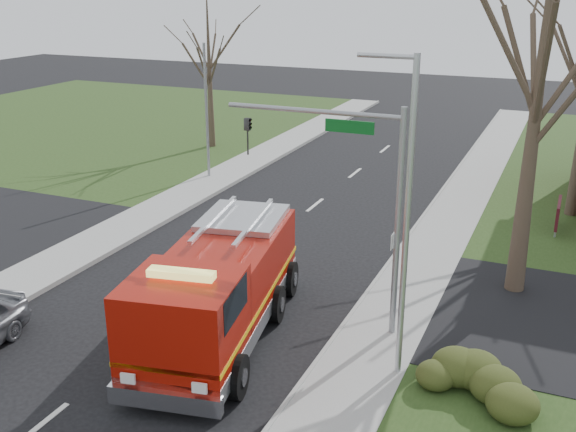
% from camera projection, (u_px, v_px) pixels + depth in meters
% --- Properties ---
extents(ground, '(120.00, 120.00, 0.00)m').
position_uv_depth(ground, '(176.00, 317.00, 21.03)').
color(ground, black).
rests_on(ground, ground).
extents(sidewalk_right, '(2.40, 80.00, 0.15)m').
position_uv_depth(sidewalk_right, '(367.00, 356.00, 18.68)').
color(sidewalk_right, gray).
rests_on(sidewalk_right, ground).
extents(sidewalk_left, '(2.40, 80.00, 0.15)m').
position_uv_depth(sidewalk_left, '(23.00, 281.00, 23.32)').
color(sidewalk_left, gray).
rests_on(sidewalk_left, ground).
extents(health_center_sign, '(0.12, 2.00, 1.40)m').
position_uv_depth(health_center_sign, '(558.00, 213.00, 27.63)').
color(health_center_sign, '#440F18').
rests_on(health_center_sign, ground).
extents(hedge_corner, '(2.80, 2.00, 0.90)m').
position_uv_depth(hedge_corner, '(465.00, 382.00, 16.60)').
color(hedge_corner, '#2B3212').
rests_on(hedge_corner, lawn_right).
extents(bare_tree_near, '(6.00, 6.00, 12.00)m').
position_uv_depth(bare_tree_near, '(541.00, 69.00, 20.20)').
color(bare_tree_near, '#3C3023').
rests_on(bare_tree_near, ground).
extents(bare_tree_left, '(4.50, 4.50, 9.00)m').
position_uv_depth(bare_tree_left, '(209.00, 57.00, 40.24)').
color(bare_tree_left, '#3C3023').
rests_on(bare_tree_left, ground).
extents(traffic_signal_mast, '(5.29, 0.18, 6.80)m').
position_uv_depth(traffic_signal_mast, '(355.00, 178.00, 18.81)').
color(traffic_signal_mast, gray).
rests_on(traffic_signal_mast, ground).
extents(streetlight_pole, '(1.48, 0.16, 8.40)m').
position_uv_depth(streetlight_pole, '(405.00, 214.00, 16.41)').
color(streetlight_pole, '#B7BABF').
rests_on(streetlight_pole, ground).
extents(utility_pole_far, '(0.14, 0.14, 7.00)m').
position_uv_depth(utility_pole_far, '(207.00, 113.00, 34.53)').
color(utility_pole_far, gray).
rests_on(utility_pole_far, ground).
extents(fire_engine, '(4.36, 8.57, 3.30)m').
position_uv_depth(fire_engine, '(217.00, 292.00, 19.26)').
color(fire_engine, '#951006').
rests_on(fire_engine, ground).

